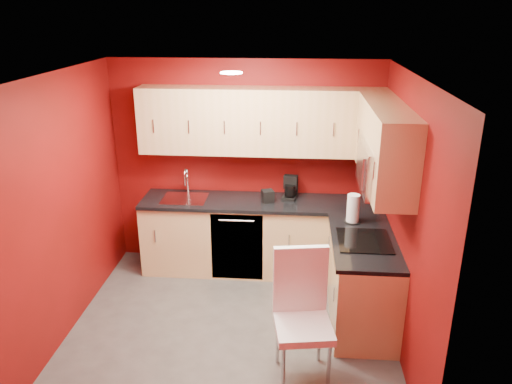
# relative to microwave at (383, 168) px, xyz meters

# --- Properties ---
(floor) EXTENTS (3.20, 3.20, 0.00)m
(floor) POSITION_rel_microwave_xyz_m (-1.39, -0.20, -1.66)
(floor) COLOR #55524F
(floor) RESTS_ON ground
(ceiling) EXTENTS (3.20, 3.20, 0.00)m
(ceiling) POSITION_rel_microwave_xyz_m (-1.39, -0.20, 0.84)
(ceiling) COLOR white
(ceiling) RESTS_ON wall_back
(wall_back) EXTENTS (3.20, 0.00, 3.20)m
(wall_back) POSITION_rel_microwave_xyz_m (-1.39, 1.30, -0.41)
(wall_back) COLOR maroon
(wall_back) RESTS_ON floor
(wall_front) EXTENTS (3.20, 0.00, 3.20)m
(wall_front) POSITION_rel_microwave_xyz_m (-1.39, -1.70, -0.41)
(wall_front) COLOR maroon
(wall_front) RESTS_ON floor
(wall_left) EXTENTS (0.00, 3.00, 3.00)m
(wall_left) POSITION_rel_microwave_xyz_m (-2.99, -0.20, -0.41)
(wall_left) COLOR maroon
(wall_left) RESTS_ON floor
(wall_right) EXTENTS (0.00, 3.00, 3.00)m
(wall_right) POSITION_rel_microwave_xyz_m (0.21, -0.20, -0.41)
(wall_right) COLOR maroon
(wall_right) RESTS_ON floor
(base_cabinets_back) EXTENTS (2.80, 0.60, 0.87)m
(base_cabinets_back) POSITION_rel_microwave_xyz_m (-1.19, 1.00, -1.22)
(base_cabinets_back) COLOR #E4C482
(base_cabinets_back) RESTS_ON floor
(base_cabinets_right) EXTENTS (0.60, 1.30, 0.87)m
(base_cabinets_right) POSITION_rel_microwave_xyz_m (-0.09, 0.05, -1.22)
(base_cabinets_right) COLOR #E4C482
(base_cabinets_right) RESTS_ON floor
(countertop_back) EXTENTS (2.80, 0.63, 0.04)m
(countertop_back) POSITION_rel_microwave_xyz_m (-1.19, 0.99, -0.77)
(countertop_back) COLOR black
(countertop_back) RESTS_ON base_cabinets_back
(countertop_right) EXTENTS (0.63, 1.27, 0.04)m
(countertop_right) POSITION_rel_microwave_xyz_m (-0.11, 0.04, -0.77)
(countertop_right) COLOR black
(countertop_right) RESTS_ON base_cabinets_right
(upper_cabinets_back) EXTENTS (2.80, 0.35, 0.75)m
(upper_cabinets_back) POSITION_rel_microwave_xyz_m (-1.19, 1.13, 0.17)
(upper_cabinets_back) COLOR tan
(upper_cabinets_back) RESTS_ON wall_back
(upper_cabinets_right) EXTENTS (0.35, 1.55, 0.75)m
(upper_cabinets_right) POSITION_rel_microwave_xyz_m (0.03, 0.24, 0.23)
(upper_cabinets_right) COLOR tan
(upper_cabinets_right) RESTS_ON wall_right
(microwave) EXTENTS (0.42, 0.76, 0.42)m
(microwave) POSITION_rel_microwave_xyz_m (0.00, 0.00, 0.00)
(microwave) COLOR silver
(microwave) RESTS_ON upper_cabinets_right
(cooktop) EXTENTS (0.50, 0.55, 0.01)m
(cooktop) POSITION_rel_microwave_xyz_m (-0.11, 0.00, -0.74)
(cooktop) COLOR black
(cooktop) RESTS_ON countertop_right
(sink) EXTENTS (0.52, 0.42, 0.35)m
(sink) POSITION_rel_microwave_xyz_m (-2.09, 1.00, -0.72)
(sink) COLOR silver
(sink) RESTS_ON countertop_back
(dishwasher_front) EXTENTS (0.60, 0.02, 0.82)m
(dishwasher_front) POSITION_rel_microwave_xyz_m (-1.44, 0.71, -1.22)
(dishwasher_front) COLOR black
(dishwasher_front) RESTS_ON base_cabinets_back
(downlight) EXTENTS (0.20, 0.20, 0.01)m
(downlight) POSITION_rel_microwave_xyz_m (-1.39, 0.10, 0.82)
(downlight) COLOR white
(downlight) RESTS_ON ceiling
(coffee_maker) EXTENTS (0.20, 0.24, 0.27)m
(coffee_maker) POSITION_rel_microwave_xyz_m (-0.86, 1.10, -0.62)
(coffee_maker) COLOR black
(coffee_maker) RESTS_ON countertop_back
(napkin_holder) EXTENTS (0.16, 0.16, 0.14)m
(napkin_holder) POSITION_rel_microwave_xyz_m (-1.11, 0.97, -0.68)
(napkin_holder) COLOR black
(napkin_holder) RESTS_ON countertop_back
(paper_towel) EXTENTS (0.19, 0.19, 0.31)m
(paper_towel) POSITION_rel_microwave_xyz_m (-0.18, 0.46, -0.60)
(paper_towel) COLOR white
(paper_towel) RESTS_ON countertop_right
(dining_chair) EXTENTS (0.54, 0.56, 1.16)m
(dining_chair) POSITION_rel_microwave_xyz_m (-0.69, -0.87, -1.08)
(dining_chair) COLOR white
(dining_chair) RESTS_ON floor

